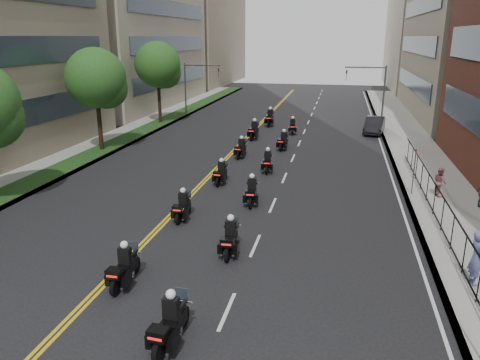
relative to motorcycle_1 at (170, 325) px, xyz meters
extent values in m
cube|color=gray|center=(9.95, 21.99, -0.59)|extent=(4.00, 90.00, 0.15)
cube|color=gray|center=(-14.05, 21.99, -0.59)|extent=(4.00, 90.00, 0.15)
cube|color=#183A15|center=(-13.25, 21.99, -0.50)|extent=(2.00, 90.00, 0.04)
cube|color=#333F4C|center=(11.90, 44.99, 2.83)|extent=(0.12, 24.08, 1.80)
cube|color=#333F4C|center=(11.90, 44.99, 6.83)|extent=(0.12, 24.08, 1.80)
cube|color=#333F4C|center=(11.90, 44.99, 10.83)|extent=(0.12, 24.08, 1.80)
cube|color=#A39384|center=(19.45, 74.99, 12.33)|extent=(15.00, 28.00, 26.00)
cube|color=#333F4C|center=(-16.00, 13.99, 2.83)|extent=(0.12, 25.80, 1.80)
cube|color=#333F4C|center=(-16.00, 44.99, 2.83)|extent=(0.12, 24.08, 1.80)
cube|color=#333F4C|center=(-16.00, 44.99, 6.83)|extent=(0.12, 24.08, 1.80)
cube|color=#333F4C|center=(-16.00, 44.99, 10.83)|extent=(0.12, 24.08, 1.80)
cube|color=gray|center=(-24.05, 74.99, 12.33)|extent=(16.00, 28.00, 26.00)
cube|color=black|center=(8.95, 8.99, 0.93)|extent=(0.05, 28.00, 0.05)
cube|color=black|center=(8.95, 8.99, -0.37)|extent=(0.05, 28.00, 0.05)
cylinder|color=black|center=(-13.25, 20.99, 1.89)|extent=(0.32, 0.32, 5.11)
sphere|color=#28551C|center=(-13.25, 20.99, 4.81)|extent=(4.40, 4.40, 4.40)
sphere|color=#28551C|center=(-12.65, 21.39, 4.08)|extent=(3.08, 3.08, 3.08)
cylinder|color=black|center=(-13.25, 32.99, 2.03)|extent=(0.32, 0.32, 5.39)
sphere|color=#28551C|center=(-13.25, 32.99, 5.11)|extent=(4.40, 4.40, 4.40)
sphere|color=#28551C|center=(-12.65, 33.39, 4.34)|extent=(3.08, 3.08, 3.08)
cylinder|color=#3F3F44|center=(8.45, 38.99, 2.13)|extent=(0.18, 0.18, 5.60)
cylinder|color=#3F3F44|center=(6.45, 38.99, 4.73)|extent=(4.00, 0.14, 0.14)
imported|color=black|center=(4.65, 38.99, 3.93)|extent=(0.16, 0.20, 1.00)
cylinder|color=#3F3F44|center=(-12.55, 38.99, 2.13)|extent=(0.18, 0.18, 5.60)
cylinder|color=#3F3F44|center=(-10.55, 38.99, 4.73)|extent=(4.00, 0.14, 0.14)
imported|color=black|center=(-8.75, 38.99, 3.93)|extent=(0.16, 0.20, 1.00)
cylinder|color=black|center=(-0.05, -0.72, -0.33)|extent=(0.19, 0.69, 0.68)
cylinder|color=black|center=(0.07, 0.88, -0.33)|extent=(0.19, 0.69, 0.68)
cube|color=black|center=(0.01, 0.08, -0.05)|extent=(0.52, 1.39, 0.40)
cube|color=silver|center=(0.01, 0.13, -0.28)|extent=(0.42, 0.58, 0.30)
cube|color=black|center=(-0.05, -0.72, 0.20)|extent=(0.55, 0.46, 0.32)
cube|color=red|center=(-0.07, -0.93, 0.18)|extent=(0.40, 0.06, 0.07)
cube|color=black|center=(0.01, 0.13, 0.46)|extent=(0.46, 0.31, 0.62)
sphere|color=white|center=(0.01, 0.14, 0.88)|extent=(0.29, 0.29, 0.29)
cylinder|color=black|center=(-2.74, 2.15, -0.34)|extent=(0.14, 0.66, 0.66)
cylinder|color=black|center=(-2.74, 3.69, -0.34)|extent=(0.14, 0.66, 0.66)
cube|color=black|center=(-2.74, 2.92, -0.07)|extent=(0.41, 1.30, 0.39)
cube|color=silver|center=(-2.74, 2.97, -0.29)|extent=(0.37, 0.53, 0.29)
cube|color=black|center=(-2.74, 2.15, 0.16)|extent=(0.50, 0.41, 0.31)
cube|color=red|center=(-2.74, 1.94, 0.14)|extent=(0.39, 0.03, 0.07)
cube|color=black|center=(-2.74, 2.97, 0.41)|extent=(0.42, 0.27, 0.60)
sphere|color=white|center=(-2.74, 2.98, 0.82)|extent=(0.28, 0.28, 0.28)
cylinder|color=black|center=(0.35, 5.32, -0.34)|extent=(0.18, 0.67, 0.66)
cylinder|color=black|center=(0.25, 6.87, -0.34)|extent=(0.18, 0.67, 0.66)
cube|color=black|center=(0.30, 6.10, -0.07)|extent=(0.49, 1.34, 0.39)
cube|color=silver|center=(0.30, 6.15, -0.29)|extent=(0.40, 0.56, 0.29)
cube|color=black|center=(0.35, 5.32, 0.17)|extent=(0.53, 0.44, 0.31)
cube|color=red|center=(0.36, 5.12, 0.15)|extent=(0.39, 0.05, 0.07)
cube|color=black|center=(0.30, 6.15, 0.42)|extent=(0.45, 0.30, 0.60)
sphere|color=white|center=(0.30, 6.16, 0.83)|extent=(0.28, 0.28, 0.28)
cylinder|color=black|center=(-2.75, 8.49, -0.36)|extent=(0.13, 0.63, 0.62)
cylinder|color=black|center=(-2.76, 9.96, -0.36)|extent=(0.13, 0.63, 0.62)
cube|color=black|center=(-2.76, 9.23, -0.10)|extent=(0.40, 1.24, 0.37)
cube|color=silver|center=(-2.76, 9.27, -0.31)|extent=(0.35, 0.51, 0.28)
cube|color=black|center=(-2.75, 8.49, 0.12)|extent=(0.48, 0.39, 0.29)
cube|color=red|center=(-2.75, 8.30, 0.10)|extent=(0.37, 0.03, 0.06)
cube|color=black|center=(-2.76, 9.27, 0.36)|extent=(0.41, 0.26, 0.57)
sphere|color=white|center=(-2.76, 9.28, 0.74)|extent=(0.27, 0.27, 0.27)
cylinder|color=black|center=(0.11, 11.25, -0.34)|extent=(0.20, 0.66, 0.65)
cylinder|color=black|center=(-0.04, 12.78, -0.34)|extent=(0.20, 0.66, 0.65)
cube|color=black|center=(0.04, 12.01, -0.07)|extent=(0.53, 1.33, 0.38)
cube|color=silver|center=(0.03, 12.06, -0.29)|extent=(0.41, 0.56, 0.29)
cube|color=black|center=(0.11, 11.25, 0.16)|extent=(0.54, 0.45, 0.31)
cube|color=red|center=(0.13, 11.05, 0.14)|extent=(0.39, 0.07, 0.07)
cube|color=black|center=(0.03, 12.06, 0.41)|extent=(0.45, 0.31, 0.60)
sphere|color=white|center=(0.03, 12.07, 0.81)|extent=(0.28, 0.28, 0.28)
cylinder|color=black|center=(-2.42, 14.40, -0.36)|extent=(0.15, 0.62, 0.62)
cylinder|color=black|center=(-2.36, 15.85, -0.36)|extent=(0.15, 0.62, 0.62)
cube|color=black|center=(-2.39, 15.12, -0.11)|extent=(0.43, 1.24, 0.36)
cube|color=silver|center=(-2.39, 15.17, -0.32)|extent=(0.36, 0.51, 0.27)
cube|color=black|center=(-2.42, 14.40, 0.11)|extent=(0.49, 0.40, 0.29)
cube|color=red|center=(-2.42, 14.21, 0.09)|extent=(0.36, 0.04, 0.06)
cube|color=black|center=(-2.39, 15.17, 0.35)|extent=(0.41, 0.27, 0.56)
sphere|color=white|center=(-2.39, 15.18, 0.73)|extent=(0.26, 0.26, 0.26)
cylinder|color=black|center=(-0.04, 17.44, -0.35)|extent=(0.19, 0.65, 0.64)
cylinder|color=black|center=(-0.17, 18.95, -0.35)|extent=(0.19, 0.65, 0.64)
cube|color=black|center=(-0.10, 18.20, -0.08)|extent=(0.51, 1.31, 0.38)
cube|color=silver|center=(-0.11, 18.24, -0.30)|extent=(0.40, 0.55, 0.28)
cube|color=black|center=(-0.04, 17.44, 0.14)|extent=(0.53, 0.44, 0.30)
cube|color=red|center=(-0.02, 17.24, 0.12)|extent=(0.38, 0.06, 0.07)
cube|color=black|center=(-0.11, 18.24, 0.39)|extent=(0.44, 0.30, 0.59)
sphere|color=white|center=(-0.11, 18.25, 0.79)|extent=(0.27, 0.27, 0.27)
cylinder|color=black|center=(-2.59, 20.76, -0.35)|extent=(0.17, 0.64, 0.63)
cylinder|color=black|center=(-2.49, 22.24, -0.35)|extent=(0.17, 0.64, 0.63)
cube|color=black|center=(-2.54, 21.50, -0.09)|extent=(0.48, 1.28, 0.37)
cube|color=silver|center=(-2.53, 21.55, -0.31)|extent=(0.39, 0.54, 0.28)
cube|color=black|center=(-2.59, 20.76, 0.13)|extent=(0.51, 0.42, 0.30)
cube|color=red|center=(-2.60, 20.56, 0.11)|extent=(0.37, 0.05, 0.07)
cube|color=black|center=(-2.53, 21.55, 0.37)|extent=(0.43, 0.29, 0.58)
sphere|color=white|center=(-2.53, 21.56, 0.77)|extent=(0.27, 0.27, 0.27)
cylinder|color=black|center=(0.04, 23.81, -0.35)|extent=(0.22, 0.66, 0.64)
cylinder|color=black|center=(0.25, 25.31, -0.35)|extent=(0.22, 0.66, 0.64)
cube|color=black|center=(0.15, 24.56, -0.08)|extent=(0.57, 1.32, 0.38)
cube|color=silver|center=(0.15, 24.61, -0.30)|extent=(0.43, 0.56, 0.28)
cube|color=black|center=(0.04, 23.81, 0.14)|extent=(0.54, 0.46, 0.30)
cube|color=red|center=(0.01, 23.62, 0.12)|extent=(0.38, 0.08, 0.07)
cube|color=black|center=(0.15, 24.61, 0.39)|extent=(0.45, 0.32, 0.59)
sphere|color=white|center=(0.15, 24.62, 0.79)|extent=(0.27, 0.27, 0.27)
cylinder|color=black|center=(-2.83, 27.04, -0.31)|extent=(0.20, 0.72, 0.71)
cylinder|color=black|center=(-2.70, 28.71, -0.31)|extent=(0.20, 0.72, 0.71)
cube|color=black|center=(-2.77, 27.87, -0.02)|extent=(0.54, 1.44, 0.42)
cube|color=silver|center=(-2.76, 27.93, -0.26)|extent=(0.44, 0.60, 0.31)
cube|color=black|center=(-2.83, 27.04, 0.23)|extent=(0.57, 0.48, 0.33)
cube|color=red|center=(-2.84, 26.82, 0.21)|extent=(0.42, 0.06, 0.07)
cube|color=black|center=(-2.76, 27.93, 0.50)|extent=(0.48, 0.33, 0.65)
sphere|color=white|center=(-2.76, 27.94, 0.94)|extent=(0.30, 0.30, 0.30)
cylinder|color=black|center=(0.25, 30.07, -0.35)|extent=(0.20, 0.65, 0.64)
cylinder|color=black|center=(0.08, 31.57, -0.35)|extent=(0.20, 0.65, 0.64)
cube|color=black|center=(0.16, 30.82, -0.09)|extent=(0.53, 1.31, 0.38)
cube|color=silver|center=(0.16, 30.86, -0.30)|extent=(0.41, 0.55, 0.28)
cube|color=black|center=(0.25, 30.07, 0.14)|extent=(0.53, 0.45, 0.30)
cube|color=red|center=(0.27, 29.87, 0.12)|extent=(0.38, 0.07, 0.07)
cube|color=black|center=(0.16, 30.86, 0.38)|extent=(0.44, 0.31, 0.58)
sphere|color=white|center=(0.16, 30.87, 0.78)|extent=(0.27, 0.27, 0.27)
cylinder|color=black|center=(-2.39, 33.38, -0.30)|extent=(0.16, 0.75, 0.75)
cylinder|color=black|center=(-2.38, 35.14, -0.30)|extent=(0.16, 0.75, 0.75)
cube|color=black|center=(-2.39, 34.26, 0.01)|extent=(0.47, 1.49, 0.44)
cube|color=silver|center=(-2.39, 34.32, -0.24)|extent=(0.42, 0.61, 0.33)
cube|color=black|center=(-2.39, 33.38, 0.28)|extent=(0.58, 0.47, 0.35)
cube|color=red|center=(-2.40, 33.15, 0.25)|extent=(0.44, 0.04, 0.08)
cube|color=black|center=(-2.39, 34.32, 0.56)|extent=(0.49, 0.31, 0.68)
sphere|color=white|center=(-2.39, 34.33, 1.02)|extent=(0.32, 0.32, 0.32)
imported|color=black|center=(7.35, 32.60, 0.06)|extent=(2.21, 4.63, 1.47)
imported|color=#525E97|center=(9.15, 5.25, 0.47)|extent=(0.63, 0.81, 1.97)
imported|color=#8E534D|center=(9.72, 14.96, 0.25)|extent=(0.77, 0.88, 1.55)
camera|label=1|loc=(4.29, -10.60, 7.69)|focal=35.00mm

